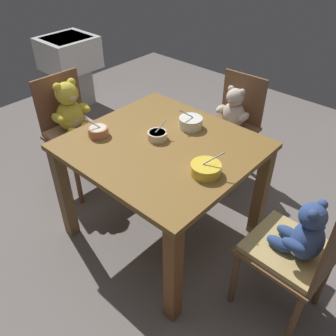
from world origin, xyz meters
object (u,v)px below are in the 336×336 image
Objects in this scene: porridge_bowl_yellow_near_right at (206,169)px; sink_basin at (70,62)px; teddy_chair_near_right at (300,245)px; dining_table at (162,162)px; teddy_chair_far_center at (232,119)px; teddy_chair_near_left at (73,121)px; porridge_bowl_white_far_center at (190,122)px; porridge_bowl_terracotta_near_left at (98,131)px; porridge_bowl_cream_center at (157,135)px.

sink_basin is at bearing 160.91° from porridge_bowl_yellow_near_right.
teddy_chair_near_right is 5.73× the size of porridge_bowl_yellow_near_right.
teddy_chair_far_center is (-0.06, 0.85, -0.09)m from dining_table.
teddy_chair_near_left is 5.83× the size of porridge_bowl_white_far_center.
teddy_chair_near_left reaches higher than porridge_bowl_yellow_near_right.
porridge_bowl_terracotta_near_left is (-0.35, -0.18, 0.15)m from dining_table.
dining_table is 1.25× the size of teddy_chair_far_center.
teddy_chair_far_center is 6.76× the size of porridge_bowl_terracotta_near_left.
teddy_chair_far_center is at bearing 90.49° from porridge_bowl_cream_center.
teddy_chair_near_right reaches higher than porridge_bowl_cream_center.
teddy_chair_far_center is 5.56× the size of porridge_bowl_white_far_center.
porridge_bowl_white_far_center reaches higher than dining_table.
porridge_bowl_terracotta_near_left is at bearing 11.55° from teddy_chair_near_right.
teddy_chair_near_right is 1.26m from porridge_bowl_terracotta_near_left.
teddy_chair_near_left is 1.05× the size of teddy_chair_far_center.
teddy_chair_far_center is 6.61× the size of porridge_bowl_cream_center.
dining_table is at bearing -89.61° from porridge_bowl_white_far_center.
porridge_bowl_cream_center is (-0.06, 0.02, 0.15)m from dining_table.
teddy_chair_near_right is at bearing -14.52° from sink_basin.
teddy_chair_near_left is (-0.88, -0.02, -0.05)m from dining_table.
sink_basin is (-1.70, 0.96, -0.26)m from porridge_bowl_terracotta_near_left.
dining_table is at bearing 28.04° from porridge_bowl_terracotta_near_left.
porridge_bowl_cream_center reaches higher than teddy_chair_far_center.
dining_table is 0.16m from porridge_bowl_cream_center.
porridge_bowl_yellow_near_right reaches higher than porridge_bowl_cream_center.
porridge_bowl_white_far_center is at bearing 3.47° from teddy_chair_far_center.
porridge_bowl_white_far_center is (-0.88, 0.24, 0.24)m from teddy_chair_near_right.
porridge_bowl_yellow_near_right reaches higher than sink_basin.
porridge_bowl_terracotta_near_left is at bearing -17.74° from teddy_chair_far_center.
dining_table is 1.19× the size of teddy_chair_near_left.
porridge_bowl_yellow_near_right is at bearing -41.27° from porridge_bowl_white_far_center.
porridge_bowl_white_far_center is 0.56m from porridge_bowl_terracotta_near_left.
dining_table is at bearing -20.76° from sink_basin.
porridge_bowl_white_far_center is (0.88, 0.28, 0.20)m from teddy_chair_near_left.
teddy_chair_near_left reaches higher than porridge_bowl_cream_center.
teddy_chair_near_left reaches higher than porridge_bowl_terracotta_near_left.
porridge_bowl_cream_center is 0.17× the size of sink_basin.
porridge_bowl_terracotta_near_left is at bearing -144.57° from porridge_bowl_cream_center.
porridge_bowl_yellow_near_right is (0.41, -0.08, 0.01)m from porridge_bowl_cream_center.
teddy_chair_near_right reaches higher than porridge_bowl_yellow_near_right.
porridge_bowl_white_far_center and porridge_bowl_yellow_near_right have the same top height.
teddy_chair_near_left is 5.44× the size of porridge_bowl_yellow_near_right.
dining_table is 0.88m from teddy_chair_near_right.
teddy_chair_far_center is at bearing 114.76° from porridge_bowl_yellow_near_right.
teddy_chair_near_left is 0.95× the size of teddy_chair_near_right.
teddy_chair_near_right is (1.76, 0.04, -0.03)m from teddy_chair_near_left.
porridge_bowl_white_far_center is 1.21× the size of porridge_bowl_terracotta_near_left.
sink_basin is at bearing 159.24° from dining_table.
porridge_bowl_yellow_near_right is (0.42, -0.91, 0.24)m from teddy_chair_far_center.
teddy_chair_far_center is 1.03m from porridge_bowl_yellow_near_right.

